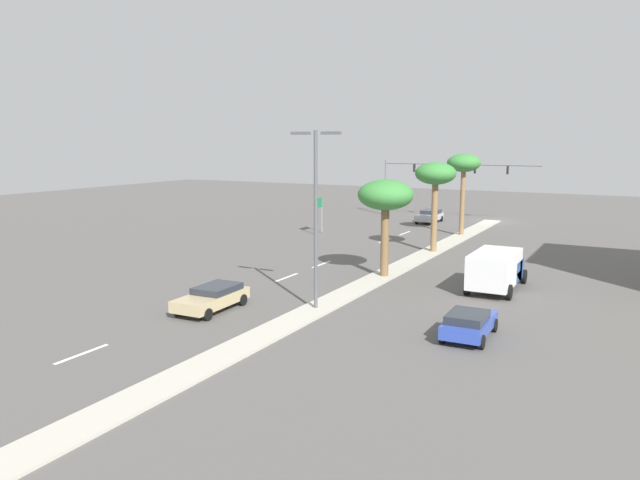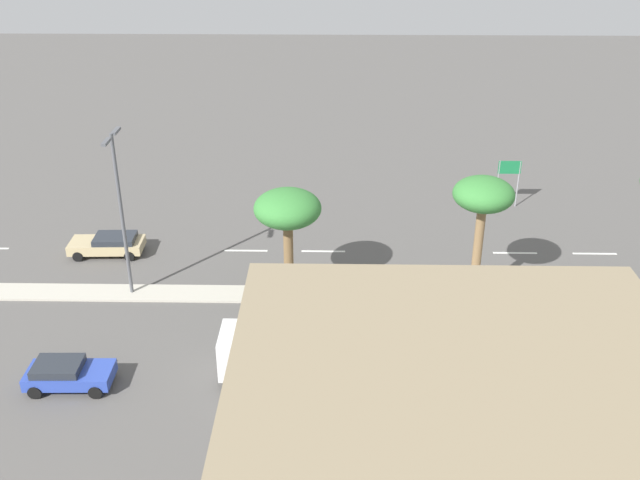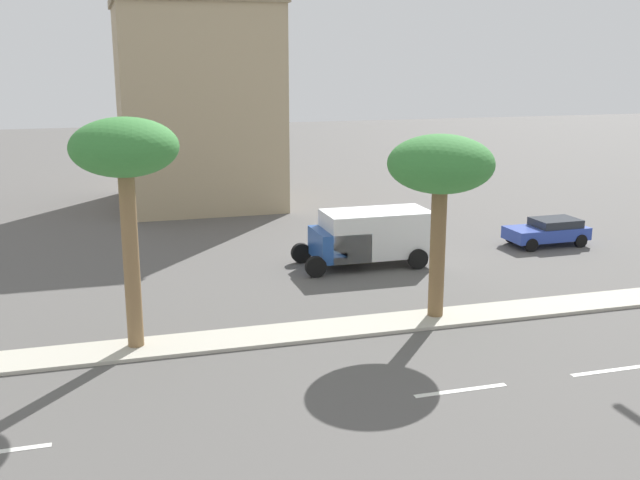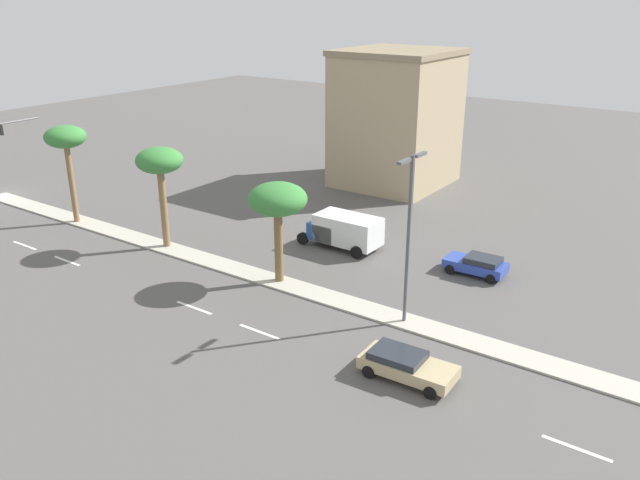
% 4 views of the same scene
% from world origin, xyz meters
% --- Properties ---
extents(ground_plane, '(160.00, 160.00, 0.00)m').
position_xyz_m(ground_plane, '(0.00, 38.10, 0.00)').
color(ground_plane, '#565451').
extents(lane_stripe_left, '(0.20, 2.80, 0.01)m').
position_xyz_m(lane_stripe_left, '(5.56, 30.66, 0.01)').
color(lane_stripe_left, silver).
rests_on(lane_stripe_left, ground).
extents(lane_stripe_mid, '(0.20, 2.80, 0.01)m').
position_xyz_m(lane_stripe_mid, '(5.56, 35.64, 0.01)').
color(lane_stripe_mid, silver).
rests_on(lane_stripe_mid, ground).
extents(commercial_building, '(10.27, 9.62, 12.48)m').
position_xyz_m(commercial_building, '(-24.49, 27.37, 6.25)').
color(commercial_building, tan).
rests_on(commercial_building, ground).
extents(palm_tree_left, '(3.28, 3.28, 7.24)m').
position_xyz_m(palm_tree_left, '(-0.21, 22.10, 6.21)').
color(palm_tree_left, olive).
rests_on(palm_tree_left, median_curb).
extents(palm_tree_front, '(3.66, 3.66, 6.43)m').
position_xyz_m(palm_tree_front, '(-0.19, 32.50, 5.39)').
color(palm_tree_front, brown).
rests_on(palm_tree_front, median_curb).
extents(sedan_blue_right, '(2.04, 4.00, 1.31)m').
position_xyz_m(sedan_blue_right, '(-8.49, 42.37, 0.71)').
color(sedan_blue_right, '#2D47AD').
rests_on(sedan_blue_right, ground).
extents(box_truck, '(2.68, 5.93, 2.44)m').
position_xyz_m(box_truck, '(-7.52, 32.55, 1.34)').
color(box_truck, '#234C99').
rests_on(box_truck, ground).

